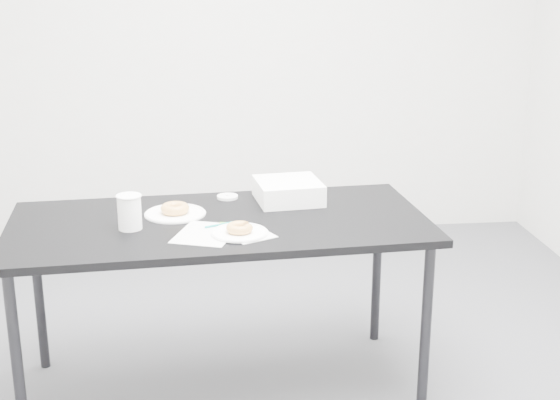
{
  "coord_description": "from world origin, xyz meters",
  "views": [
    {
      "loc": [
        -0.22,
        -3.0,
        1.76
      ],
      "look_at": [
        0.11,
        0.02,
        0.83
      ],
      "focal_mm": 50.0,
      "sensor_mm": 36.0,
      "label": 1
    }
  ],
  "objects": [
    {
      "name": "floor",
      "position": [
        0.0,
        0.0,
        0.0
      ],
      "size": [
        4.0,
        4.0,
        0.0
      ],
      "primitive_type": "plane",
      "color": "#4C4D51",
      "rests_on": "ground"
    },
    {
      "name": "wall_back",
      "position": [
        0.0,
        2.0,
        1.35
      ],
      "size": [
        4.0,
        0.02,
        2.7
      ],
      "primitive_type": "cube",
      "color": "silver",
      "rests_on": "floor"
    },
    {
      "name": "table",
      "position": [
        -0.15,
        -0.02,
        0.71
      ],
      "size": [
        1.73,
        0.9,
        0.76
      ],
      "rotation": [
        0.0,
        0.0,
        0.07
      ],
      "color": "black",
      "rests_on": "floor"
    },
    {
      "name": "scorecard",
      "position": [
        -0.2,
        -0.18,
        0.77
      ],
      "size": [
        0.28,
        0.32,
        0.0
      ],
      "primitive_type": "cube",
      "rotation": [
        0.0,
        0.0,
        -0.34
      ],
      "color": "white",
      "rests_on": "table"
    },
    {
      "name": "logo_patch",
      "position": [
        -0.13,
        -0.09,
        0.77
      ],
      "size": [
        0.05,
        0.05,
        0.0
      ],
      "primitive_type": "cube",
      "rotation": [
        0.0,
        0.0,
        -0.34
      ],
      "color": "green",
      "rests_on": "scorecard"
    },
    {
      "name": "pen",
      "position": [
        -0.15,
        -0.1,
        0.77
      ],
      "size": [
        0.12,
        0.06,
        0.01
      ],
      "primitive_type": "cylinder",
      "rotation": [
        0.0,
        1.57,
        0.41
      ],
      "color": "#0C847F",
      "rests_on": "scorecard"
    },
    {
      "name": "napkin",
      "position": [
        -0.03,
        -0.22,
        0.77
      ],
      "size": [
        0.2,
        0.2,
        0.0
      ],
      "primitive_type": "cube",
      "rotation": [
        0.0,
        0.0,
        0.46
      ],
      "color": "white",
      "rests_on": "table"
    },
    {
      "name": "plate_near",
      "position": [
        -0.07,
        -0.2,
        0.77
      ],
      "size": [
        0.22,
        0.22,
        0.01
      ],
      "primitive_type": "cylinder",
      "color": "white",
      "rests_on": "napkin"
    },
    {
      "name": "donut_near",
      "position": [
        -0.07,
        -0.2,
        0.79
      ],
      "size": [
        0.13,
        0.13,
        0.03
      ],
      "primitive_type": "torus",
      "rotation": [
        0.0,
        0.0,
        0.32
      ],
      "color": "gold",
      "rests_on": "plate_near"
    },
    {
      "name": "plate_far",
      "position": [
        -0.32,
        0.07,
        0.77
      ],
      "size": [
        0.25,
        0.25,
        0.01
      ],
      "primitive_type": "cylinder",
      "color": "white",
      "rests_on": "table"
    },
    {
      "name": "donut_far",
      "position": [
        -0.32,
        0.07,
        0.79
      ],
      "size": [
        0.13,
        0.13,
        0.04
      ],
      "primitive_type": "torus",
      "rotation": [
        0.0,
        0.0,
        -0.1
      ],
      "color": "gold",
      "rests_on": "plate_far"
    },
    {
      "name": "coffee_cup",
      "position": [
        -0.49,
        -0.09,
        0.83
      ],
      "size": [
        0.09,
        0.09,
        0.14
      ],
      "primitive_type": "cylinder",
      "color": "white",
      "rests_on": "table"
    },
    {
      "name": "cup_lid",
      "position": [
        -0.1,
        0.28,
        0.77
      ],
      "size": [
        0.09,
        0.09,
        0.01
      ],
      "primitive_type": "cylinder",
      "color": "white",
      "rests_on": "table"
    },
    {
      "name": "bakery_box",
      "position": [
        0.16,
        0.21,
        0.81
      ],
      "size": [
        0.3,
        0.3,
        0.09
      ],
      "primitive_type": "cube",
      "rotation": [
        0.0,
        0.0,
        0.11
      ],
      "color": "white",
      "rests_on": "table"
    }
  ]
}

